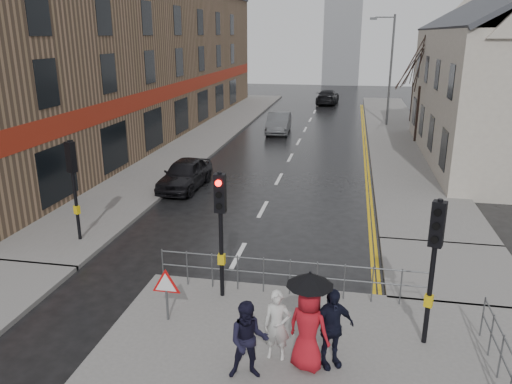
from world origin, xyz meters
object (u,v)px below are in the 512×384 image
at_px(pedestrian_a, 277,325).
at_px(pedestrian_with_umbrella, 309,318).
at_px(car_parked, 185,174).
at_px(pedestrian_b, 249,341).
at_px(car_mid, 279,123).
at_px(pedestrian_d, 331,328).

distance_m(pedestrian_a, pedestrian_with_umbrella, 0.80).
relative_size(pedestrian_a, car_parked, 0.39).
bearing_deg(pedestrian_b, pedestrian_a, 45.77).
bearing_deg(car_mid, pedestrian_d, -82.13).
height_order(pedestrian_b, pedestrian_d, pedestrian_d).
bearing_deg(pedestrian_b, car_parked, 102.03).
bearing_deg(pedestrian_with_umbrella, car_mid, 99.62).
xyz_separation_m(pedestrian_b, pedestrian_with_umbrella, (1.14, 0.52, 0.32)).
bearing_deg(car_mid, pedestrian_a, -84.52).
distance_m(pedestrian_with_umbrella, car_mid, 26.56).
xyz_separation_m(pedestrian_b, car_mid, (-3.30, 26.70, -0.26)).
height_order(pedestrian_d, car_mid, pedestrian_d).
distance_m(pedestrian_d, car_parked, 13.87).
distance_m(pedestrian_a, pedestrian_b, 0.86).
height_order(pedestrian_b, car_mid, pedestrian_b).
height_order(pedestrian_b, pedestrian_with_umbrella, pedestrian_with_umbrella).
relative_size(car_parked, car_mid, 0.92).
relative_size(pedestrian_with_umbrella, pedestrian_d, 1.23).
xyz_separation_m(pedestrian_a, car_parked, (-6.01, 11.85, -0.24)).
bearing_deg(pedestrian_d, pedestrian_a, 148.45).
relative_size(pedestrian_b, car_parked, 0.42).
xyz_separation_m(pedestrian_b, pedestrian_d, (1.58, 0.69, 0.05)).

